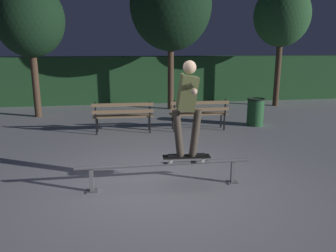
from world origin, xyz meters
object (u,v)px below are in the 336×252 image
tree_far_left (30,20)px  park_bench_left_center (199,111)px  skateboarder (187,101)px  park_bench_leftmost (123,114)px  trash_can (255,112)px  tree_behind_benches (171,5)px  skateboard (186,157)px  grind_rail (164,168)px  tree_far_right (282,16)px

tree_far_left → park_bench_left_center: bearing=-28.6°
skateboarder → tree_far_left: (-3.70, 6.27, 1.63)m
skateboarder → park_bench_left_center: (1.11, 3.64, -0.91)m
park_bench_leftmost → skateboarder: bearing=-75.2°
park_bench_leftmost → trash_can: size_ratio=2.01×
park_bench_leftmost → tree_far_left: size_ratio=0.38×
skateboarder → tree_behind_benches: 7.38m
skateboard → park_bench_leftmost: (-0.96, 3.64, 0.03)m
skateboarder → tree_far_left: 7.46m
tree_far_left → trash_can: tree_far_left is taller
skateboarder → park_bench_leftmost: (-0.96, 3.64, -0.91)m
grind_rail → trash_can: trash_can is taller
tree_far_right → trash_can: bearing=-125.0°
skateboard → park_bench_left_center: park_bench_left_center is taller
grind_rail → skateboarder: (0.37, -0.00, 1.10)m
park_bench_leftmost → trash_can: bearing=5.2°
park_bench_leftmost → trash_can: park_bench_leftmost is taller
grind_rail → skateboarder: size_ratio=1.85×
park_bench_left_center → tree_far_left: size_ratio=0.38×
skateboard → trash_can: (2.91, 3.99, -0.10)m
park_bench_left_center → trash_can: 1.83m
grind_rail → park_bench_left_center: (1.49, 3.64, 0.20)m
tree_behind_benches → grind_rail: bearing=-100.0°
skateboarder → skateboard: bearing=176.1°
park_bench_leftmost → tree_far_left: tree_far_left is taller
skateboard → park_bench_leftmost: size_ratio=0.49×
park_bench_leftmost → tree_far_left: 4.57m
grind_rail → skateboard: (0.37, 0.00, 0.17)m
tree_far_right → park_bench_left_center: bearing=-139.2°
park_bench_leftmost → park_bench_left_center: (2.07, 0.00, 0.00)m
skateboard → skateboarder: bearing=-3.9°
tree_far_left → skateboarder: bearing=-59.4°
skateboarder → tree_far_left: size_ratio=0.37×
skateboarder → tree_far_left: tree_far_left is taller
park_bench_left_center → tree_far_left: (-4.82, 2.62, 2.54)m
park_bench_left_center → tree_far_left: 6.04m
grind_rail → skateboarder: bearing=-0.0°
park_bench_leftmost → tree_far_right: tree_far_right is taller
park_bench_left_center → tree_far_right: size_ratio=0.36×
grind_rail → trash_can: bearing=50.6°
grind_rail → skateboarder: skateboarder is taller
tree_far_left → trash_can: (6.61, -2.28, -2.66)m
park_bench_leftmost → grind_rail: bearing=-80.8°
skateboard → grind_rail: bearing=-180.0°
park_bench_leftmost → tree_behind_benches: size_ratio=0.31×
park_bench_left_center → tree_far_left: tree_far_left is taller
skateboard → trash_can: size_ratio=0.99×
park_bench_left_center → skateboard: bearing=-107.0°
skateboarder → tree_behind_benches: size_ratio=0.30×
skateboarder → park_bench_left_center: 3.92m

